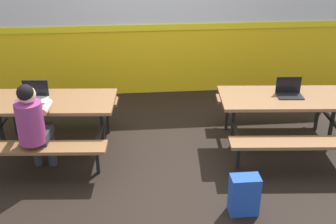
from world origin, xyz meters
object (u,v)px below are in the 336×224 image
at_px(picnic_table_right, 284,109).
at_px(student_nearer, 33,123).
at_px(picnic_table_left, 49,112).
at_px(laptop_silver, 35,96).
at_px(backpack_dark, 244,195).
at_px(laptop_dark, 289,92).

relative_size(picnic_table_right, student_nearer, 1.42).
height_order(picnic_table_left, laptop_silver, laptop_silver).
height_order(picnic_table_left, picnic_table_right, same).
relative_size(laptop_silver, backpack_dark, 0.76).
xyz_separation_m(laptop_silver, backpack_dark, (2.32, -1.48, -0.57)).
bearing_deg(picnic_table_right, student_nearer, -172.72).
bearing_deg(backpack_dark, laptop_silver, 147.53).
xyz_separation_m(picnic_table_right, student_nearer, (-3.07, -0.39, 0.13)).
relative_size(picnic_table_right, backpack_dark, 3.90).
height_order(picnic_table_right, backpack_dark, picnic_table_right).
bearing_deg(laptop_silver, picnic_table_left, -17.29).
height_order(student_nearer, backpack_dark, student_nearer).
distance_m(picnic_table_right, student_nearer, 3.10).
height_order(student_nearer, laptop_silver, student_nearer).
distance_m(laptop_silver, backpack_dark, 2.81).
bearing_deg(backpack_dark, picnic_table_right, 56.77).
distance_m(picnic_table_left, backpack_dark, 2.62).
height_order(picnic_table_right, laptop_dark, laptop_dark).
bearing_deg(student_nearer, laptop_silver, 97.91).
bearing_deg(laptop_dark, backpack_dark, -124.07).
bearing_deg(student_nearer, picnic_table_right, 7.28).
xyz_separation_m(picnic_table_left, backpack_dark, (2.16, -1.43, -0.36)).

